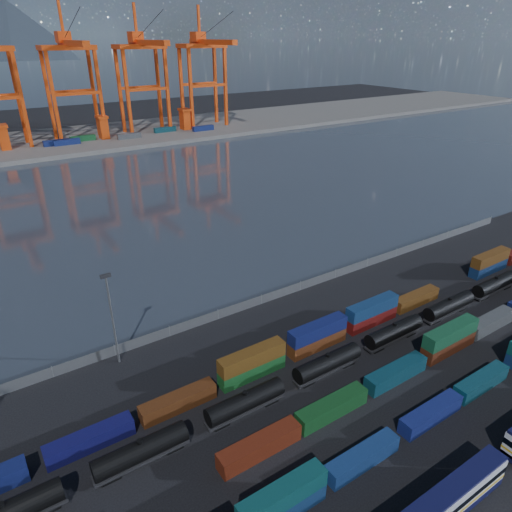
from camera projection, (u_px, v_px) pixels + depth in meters
ground at (361, 383)px, 71.48m from camera, size 700.00×700.00×0.00m
harbor_water at (131, 200)px, 150.36m from camera, size 700.00×700.00×0.00m
far_quay at (59, 141)px, 228.82m from camera, size 700.00×70.00×2.00m
container_row_south at (411, 424)px, 61.66m from camera, size 126.13×2.25×4.80m
container_row_mid at (430, 353)px, 75.58m from camera, size 140.15×2.41×5.13m
container_row_north at (342, 327)px, 81.58m from camera, size 127.61×2.33×4.96m
tanker_string at (327, 364)px, 72.72m from camera, size 136.56×2.70×3.86m
waterfront_fence at (261, 300)px, 92.08m from camera, size 160.12×0.12×2.20m
yard_light_mast at (112, 315)px, 72.11m from camera, size 1.60×0.40×16.60m
gantry_cranes at (29, 60)px, 203.52m from camera, size 199.42×46.88×63.48m
quay_containers at (40, 145)px, 211.45m from camera, size 172.58×10.99×2.60m
straddle_carriers at (56, 131)px, 217.09m from camera, size 140.00×7.00×11.10m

